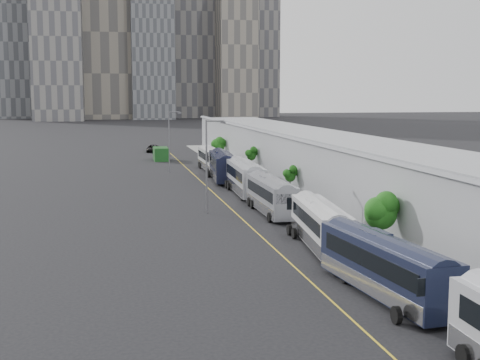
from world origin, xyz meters
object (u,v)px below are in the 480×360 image
object	(u,v)px
street_lamp_near	(208,160)
suv	(153,148)
bus_2	(320,228)
bus_5	(222,168)
bus_3	(271,198)
bus_6	(211,161)
bus_1	(384,272)
street_lamp_far	(170,137)
shipping_container	(161,154)
bus_4	(245,180)

from	to	relation	value
street_lamp_near	suv	xyz separation A→B (m)	(-0.53, 73.57, -4.68)
bus_2	bus_5	size ratio (longest dim) A/B	0.90
bus_3	bus_6	distance (m)	39.10
bus_1	bus_5	xyz separation A→B (m)	(-0.22, 55.52, 0.13)
street_lamp_near	street_lamp_far	size ratio (longest dim) A/B	1.01
street_lamp_near	shipping_container	bearing A→B (deg)	90.42
bus_2	street_lamp_far	world-z (taller)	street_lamp_far
bus_1	bus_6	xyz separation A→B (m)	(0.07, 67.71, -0.04)
bus_3	street_lamp_far	xyz separation A→B (m)	(-6.57, 38.23, 3.84)
bus_2	bus_5	world-z (taller)	bus_5
shipping_container	suv	distance (m)	18.13
suv	street_lamp_near	bearing A→B (deg)	-81.55
bus_5	shipping_container	bearing A→B (deg)	106.38
bus_5	street_lamp_near	size ratio (longest dim) A/B	1.47
street_lamp_far	suv	xyz separation A→B (m)	(-0.15, 36.83, -4.64)
bus_2	street_lamp_far	bearing A→B (deg)	102.99
bus_3	bus_5	xyz separation A→B (m)	(-0.37, 26.91, 0.14)
bus_1	suv	size ratio (longest dim) A/B	2.36
street_lamp_far	bus_4	bearing A→B (deg)	-74.77
bus_5	bus_6	xyz separation A→B (m)	(0.29, 12.19, -0.17)
bus_2	bus_6	xyz separation A→B (m)	(-0.34, 54.22, 0.01)
bus_5	shipping_container	xyz separation A→B (m)	(-6.22, 30.02, -0.50)
street_lamp_far	shipping_container	world-z (taller)	street_lamp_far
street_lamp_far	suv	size ratio (longest dim) A/B	1.72
bus_1	bus_5	world-z (taller)	bus_5
bus_1	shipping_container	xyz separation A→B (m)	(-6.44, 85.54, -0.37)
bus_2	bus_4	distance (m)	28.74
bus_5	street_lamp_far	world-z (taller)	street_lamp_far
street_lamp_near	suv	size ratio (longest dim) A/B	1.74
street_lamp_near	suv	world-z (taller)	street_lamp_near
bus_1	bus_3	bearing A→B (deg)	83.87
bus_2	street_lamp_near	bearing A→B (deg)	116.91
bus_1	bus_4	xyz separation A→B (m)	(0.28, 42.22, 0.13)
shipping_container	street_lamp_near	bearing A→B (deg)	-89.15
bus_1	shipping_container	world-z (taller)	bus_1
suv	bus_2	bearing A→B (deg)	-77.54
bus_1	bus_6	size ratio (longest dim) A/B	1.04
bus_3	street_lamp_near	size ratio (longest dim) A/B	1.33
suv	bus_3	bearing A→B (deg)	-76.85
bus_2	suv	distance (m)	90.45
shipping_container	bus_3	bearing A→B (deg)	-82.96
bus_6	suv	bearing A→B (deg)	100.33
bus_2	suv	bearing A→B (deg)	100.12
bus_5	street_lamp_near	distance (m)	26.35
bus_1	street_lamp_far	distance (m)	67.25
bus_4	street_lamp_far	xyz separation A→B (m)	(-6.70, 24.62, 3.70)
bus_2	bus_3	size ratio (longest dim) A/B	0.99
bus_3	street_lamp_near	distance (m)	7.45
bus_5	bus_6	world-z (taller)	bus_5
bus_6	suv	xyz separation A→B (m)	(-6.64, 35.96, -0.77)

